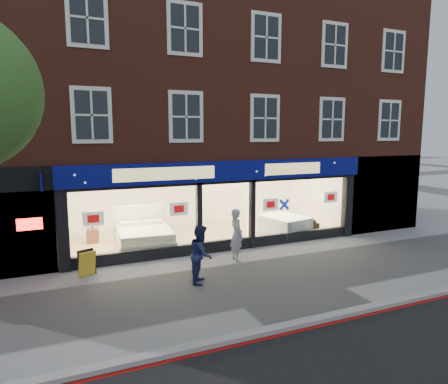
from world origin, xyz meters
TOP-DOWN VIEW (x-y plane):
  - ground at (0.00, 0.00)m, footprint 120.00×120.00m
  - kerb_line at (0.00, -3.10)m, footprint 60.00×0.10m
  - kerb_stone at (0.00, -2.90)m, footprint 60.00×0.25m
  - showroom_floor at (0.00, 5.25)m, footprint 11.00×4.50m
  - building at (-0.02, 6.93)m, footprint 19.00×8.26m
  - display_bed at (-2.71, 4.45)m, footprint 2.16×2.54m
  - bedside_table at (-4.40, 5.81)m, footprint 0.51×0.51m
  - mattress_stack at (3.10, 4.05)m, footprint 1.82×2.12m
  - sofa at (3.70, 3.95)m, footprint 1.92×0.97m
  - a_board at (-4.90, 2.33)m, footprint 0.60×0.48m
  - pedestrian_grey at (-0.15, 1.87)m, footprint 0.43×0.65m
  - pedestrian_blue at (-1.92, 0.48)m, footprint 0.94×1.02m

SIDE VIEW (x-z plane):
  - ground at x=0.00m, z-range 0.00..0.00m
  - kerb_line at x=0.00m, z-range 0.00..0.01m
  - showroom_floor at x=0.00m, z-range 0.00..0.10m
  - kerb_stone at x=0.00m, z-range 0.00..0.12m
  - sofa at x=3.70m, z-range 0.10..0.64m
  - bedside_table at x=-4.40m, z-range 0.10..0.65m
  - a_board at x=-4.90m, z-range 0.00..0.79m
  - mattress_stack at x=3.10m, z-range 0.10..0.83m
  - display_bed at x=-2.71m, z-range -0.21..1.17m
  - pedestrian_blue at x=-1.92m, z-range 0.00..1.68m
  - pedestrian_grey at x=-0.15m, z-range 0.00..1.77m
  - building at x=-0.02m, z-range 1.52..11.82m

